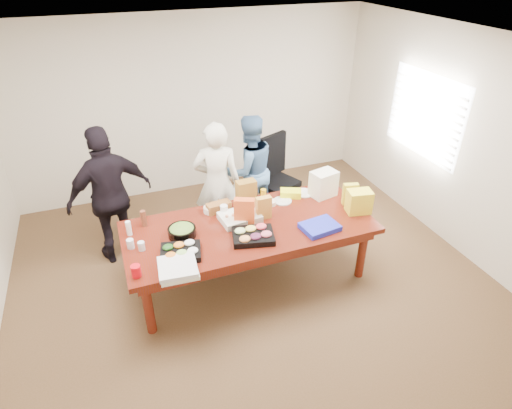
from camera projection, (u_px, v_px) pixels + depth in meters
name	position (u px, v px, depth m)	size (l,w,h in m)	color
floor	(250.00, 277.00, 5.21)	(5.50, 5.00, 0.02)	#47301E
ceiling	(248.00, 43.00, 3.79)	(5.50, 5.00, 0.02)	white
wall_back	(193.00, 106.00, 6.50)	(5.50, 0.04, 2.70)	beige
wall_front	(393.00, 365.00, 2.50)	(5.50, 0.04, 2.70)	beige
wall_right	(456.00, 142.00, 5.32)	(0.04, 5.00, 2.70)	beige
window_panel	(424.00, 115.00, 5.72)	(0.03, 1.40, 1.10)	white
window_blinds	(422.00, 116.00, 5.70)	(0.04, 1.36, 1.00)	beige
conference_table	(250.00, 252.00, 5.01)	(2.80, 1.20, 0.75)	#4C1C0F
office_chair	(278.00, 180.00, 6.12)	(0.58, 0.58, 1.13)	black
person_center	(217.00, 183.00, 5.49)	(0.61, 0.40, 1.66)	beige
person_right	(249.00, 170.00, 5.88)	(0.77, 0.60, 1.59)	teal
person_left	(111.00, 196.00, 5.11)	(1.03, 0.43, 1.76)	black
veggie_tray	(181.00, 252.00, 4.34)	(0.40, 0.32, 0.06)	black
fruit_tray	(253.00, 236.00, 4.58)	(0.44, 0.34, 0.07)	black
sheet_cake	(240.00, 217.00, 4.88)	(0.44, 0.33, 0.08)	silver
salad_bowl	(182.00, 232.00, 4.62)	(0.30, 0.30, 0.10)	black
chip_bag_blue	(320.00, 227.00, 4.73)	(0.40, 0.30, 0.06)	#1E28C0
chip_bag_red	(244.00, 212.00, 4.74)	(0.23, 0.09, 0.33)	#D85120
chip_bag_yellow	(350.00, 194.00, 5.14)	(0.18, 0.07, 0.27)	yellow
chip_bag_orange	(264.00, 208.00, 4.87)	(0.18, 0.08, 0.28)	gold
mayo_jar	(224.00, 211.00, 4.95)	(0.09, 0.09, 0.14)	white
mustard_bottle	(263.00, 196.00, 5.18)	(0.07, 0.07, 0.19)	#D7A009
dressing_bottle	(144.00, 218.00, 4.76)	(0.06, 0.06, 0.19)	brown
ranch_bottle	(129.00, 228.00, 4.61)	(0.06, 0.06, 0.17)	white
banana_bunch	(291.00, 193.00, 5.34)	(0.26, 0.15, 0.09)	#F5FF13
bread_loaf	(219.00, 207.00, 5.04)	(0.28, 0.12, 0.11)	brown
kraft_bag	(246.00, 192.00, 5.14)	(0.23, 0.13, 0.31)	olive
red_cup	(136.00, 271.00, 4.04)	(0.09, 0.09, 0.12)	red
clear_cup_a	(141.00, 246.00, 4.40)	(0.07, 0.07, 0.10)	silver
clear_cup_b	(130.00, 244.00, 4.43)	(0.08, 0.08, 0.10)	silver
pizza_box_lower	(178.00, 270.00, 4.12)	(0.37, 0.37, 0.04)	silver
pizza_box_upper	(177.00, 267.00, 4.10)	(0.37, 0.37, 0.04)	silver
plate_a	(304.00, 193.00, 5.42)	(0.24, 0.24, 0.01)	white
plate_b	(283.00, 201.00, 5.25)	(0.23, 0.23, 0.01)	silver
dip_bowl_a	(270.00, 203.00, 5.18)	(0.13, 0.13, 0.05)	#F7E0C5
dip_bowl_b	(211.00, 209.00, 5.04)	(0.17, 0.17, 0.07)	#EEDEC8
grocery_bag_white	(324.00, 184.00, 5.30)	(0.31, 0.22, 0.33)	white
grocery_bag_yellow	(359.00, 202.00, 4.99)	(0.28, 0.19, 0.28)	yellow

